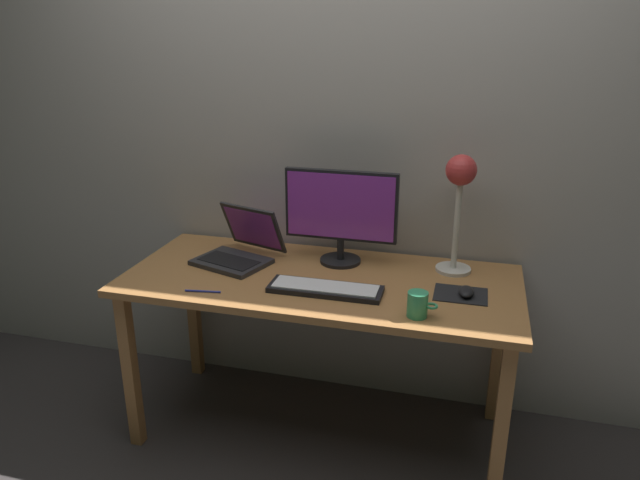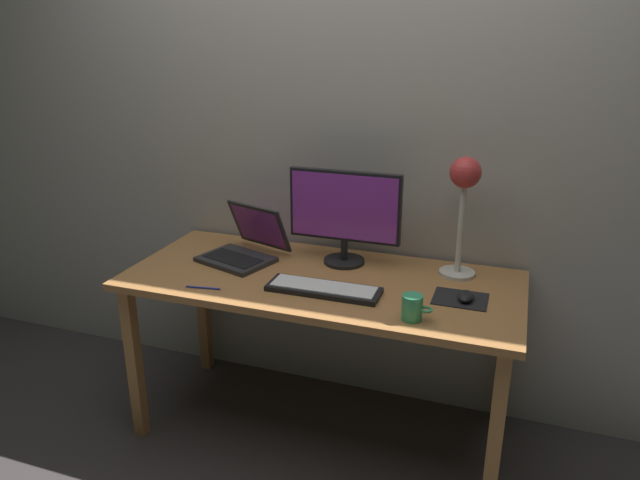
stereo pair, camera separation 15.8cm
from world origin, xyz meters
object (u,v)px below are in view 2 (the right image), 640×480
at_px(desk_lamp, 464,191).
at_px(pen, 203,288).
at_px(monitor, 345,212).
at_px(coffee_mug, 413,308).
at_px(mouse, 466,296).
at_px(keyboard_main, 324,289).
at_px(laptop, 247,243).

distance_m(desk_lamp, pen, 1.09).
bearing_deg(monitor, desk_lamp, 3.29).
bearing_deg(coffee_mug, desk_lamp, 77.77).
bearing_deg(coffee_mug, mouse, 53.14).
height_order(desk_lamp, coffee_mug, desk_lamp).
height_order(keyboard_main, desk_lamp, desk_lamp).
relative_size(mouse, coffee_mug, 0.89).
relative_size(monitor, laptop, 1.23).
height_order(coffee_mug, pen, coffee_mug).
bearing_deg(keyboard_main, monitor, 92.58).
xyz_separation_m(mouse, coffee_mug, (-0.16, -0.21, 0.03)).
distance_m(laptop, coffee_mug, 0.88).
relative_size(laptop, pen, 2.78).
bearing_deg(laptop, desk_lamp, 6.42).
distance_m(mouse, pen, 1.00).
height_order(monitor, mouse, monitor).
xyz_separation_m(laptop, desk_lamp, (0.90, 0.10, 0.29)).
height_order(mouse, coffee_mug, coffee_mug).
distance_m(monitor, laptop, 0.46).
xyz_separation_m(laptop, mouse, (0.96, -0.14, -0.04)).
bearing_deg(mouse, monitor, 158.22).
bearing_deg(laptop, mouse, -8.33).
relative_size(monitor, mouse, 5.00).
relative_size(keyboard_main, pen, 3.15).
height_order(desk_lamp, mouse, desk_lamp).
height_order(keyboard_main, mouse, mouse).
bearing_deg(coffee_mug, laptop, 156.26).
bearing_deg(desk_lamp, monitor, -176.71).
relative_size(mouse, pen, 0.69).
height_order(monitor, keyboard_main, monitor).
distance_m(keyboard_main, laptop, 0.50).
xyz_separation_m(coffee_mug, pen, (-0.82, -0.01, -0.04)).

